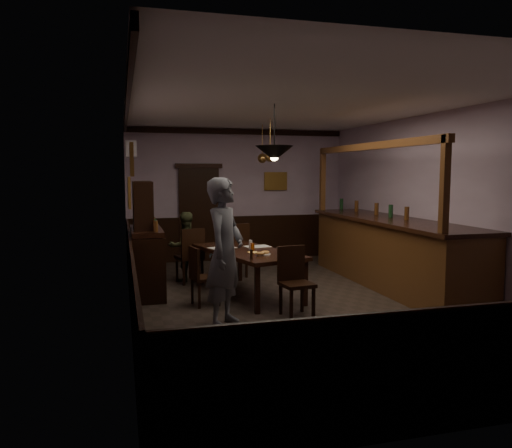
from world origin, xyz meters
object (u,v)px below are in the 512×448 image
object	(u,v)px
dining_table	(247,254)
pendant_iron	(274,153)
chair_side	(201,273)
bar_counter	(390,250)
chair_far_right	(236,248)
person_standing	(225,252)
pendant_brass_far	(262,158)
person_seated_left	(185,246)
sideboard	(146,250)
soda_can	(252,247)
chair_far_left	(191,253)
chair_near	(294,278)
person_seated_right	(228,247)
pendant_brass_mid	(270,157)
coffee_cup	(279,250)

from	to	relation	value
dining_table	pendant_iron	world-z (taller)	pendant_iron
chair_side	bar_counter	distance (m)	3.48
dining_table	bar_counter	size ratio (longest dim) A/B	0.53
chair_far_right	person_standing	distance (m)	2.96
dining_table	pendant_brass_far	size ratio (longest dim) A/B	2.95
person_seated_left	sideboard	world-z (taller)	sideboard
chair_far_right	soda_can	distance (m)	1.43
chair_far_left	bar_counter	distance (m)	3.56
dining_table	chair_far_right	world-z (taller)	chair_far_right
chair_far_right	person_seated_left	distance (m)	0.96
chair_near	person_seated_left	xyz separation A→B (m)	(-1.22, 2.64, 0.11)
soda_can	pendant_iron	distance (m)	1.64
person_standing	chair_far_left	bearing A→B (deg)	36.50
dining_table	pendant_brass_far	bearing A→B (deg)	68.69
chair_far_right	person_seated_right	bearing A→B (deg)	-96.58
sideboard	pendant_iron	xyz separation A→B (m)	(1.81, -1.26, 1.54)
chair_near	sideboard	xyz separation A→B (m)	(-1.96, 1.76, 0.21)
person_seated_right	bar_counter	size ratio (longest dim) A/B	0.25
dining_table	pendant_brass_mid	bearing A→B (deg)	57.18
person_standing	pendant_iron	distance (m)	1.74
dining_table	coffee_cup	distance (m)	0.60
dining_table	pendant_brass_mid	size ratio (longest dim) A/B	2.95
dining_table	person_seated_right	world-z (taller)	person_seated_right
person_seated_left	pendant_brass_mid	world-z (taller)	pendant_brass_mid
chair_far_right	person_seated_left	size ratio (longest dim) A/B	0.82
chair_far_left	pendant_brass_mid	bearing A→B (deg)	166.77
dining_table	person_standing	distance (m)	1.66
chair_far_right	coffee_cup	size ratio (longest dim) A/B	13.12
person_seated_left	coffee_cup	size ratio (longest dim) A/B	16.05
person_standing	coffee_cup	distance (m)	1.53
chair_far_left	chair_far_right	world-z (taller)	chair_far_right
dining_table	bar_counter	world-z (taller)	bar_counter
chair_near	pendant_brass_mid	size ratio (longest dim) A/B	1.20
chair_far_left	sideboard	size ratio (longest dim) A/B	0.54
pendant_brass_mid	person_seated_right	bearing A→B (deg)	144.29
dining_table	person_seated_right	size ratio (longest dim) A/B	2.10
chair_near	person_seated_right	distance (m)	2.90
person_standing	pendant_brass_mid	xyz separation A→B (m)	(1.39, 2.60, 1.32)
chair_near	chair_far_right	bearing A→B (deg)	88.54
person_seated_left	sideboard	xyz separation A→B (m)	(-0.74, -0.88, 0.11)
sideboard	bar_counter	distance (m)	4.23
chair_near	chair_side	xyz separation A→B (m)	(-1.20, 0.83, -0.04)
chair_far_right	chair_far_left	bearing A→B (deg)	-9.54
chair_side	person_seated_left	bearing A→B (deg)	-10.94
coffee_cup	soda_can	distance (m)	0.49
person_seated_left	pendant_iron	bearing A→B (deg)	102.11
person_standing	person_seated_left	size ratio (longest dim) A/B	1.52
chair_side	chair_far_left	bearing A→B (deg)	-13.62
person_seated_left	pendant_brass_far	xyz separation A→B (m)	(1.77, 0.98, 1.66)
soda_can	pendant_brass_mid	bearing A→B (deg)	61.19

